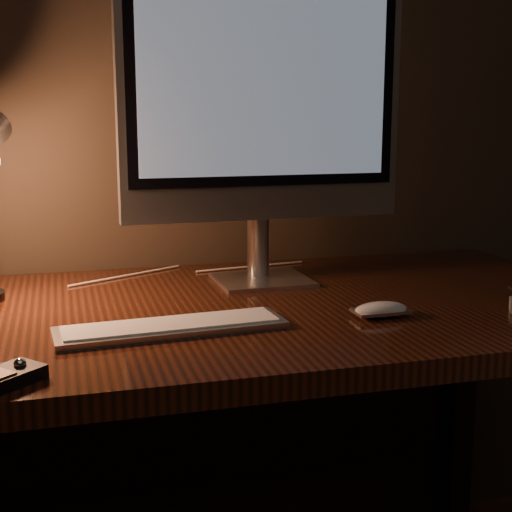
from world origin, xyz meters
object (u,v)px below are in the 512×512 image
object	(u,v)px
desk	(199,360)
keyboard	(171,327)
mouse	(381,312)
monitor	(263,106)

from	to	relation	value
desk	keyboard	world-z (taller)	keyboard
desk	mouse	xyz separation A→B (m)	(0.28, -0.22, 0.14)
desk	mouse	distance (m)	0.38
monitor	mouse	bearing A→B (deg)	-69.27
monitor	desk	bearing A→B (deg)	-153.24
desk	monitor	xyz separation A→B (m)	(0.16, 0.08, 0.49)
desk	keyboard	xyz separation A→B (m)	(-0.08, -0.21, 0.14)
keyboard	mouse	size ratio (longest dim) A/B	3.86
monitor	keyboard	xyz separation A→B (m)	(-0.24, -0.29, -0.36)
keyboard	mouse	world-z (taller)	mouse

